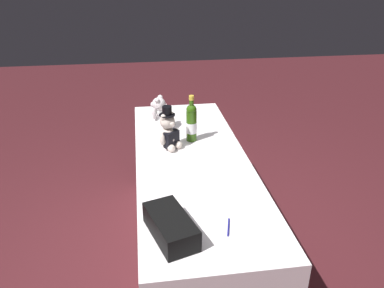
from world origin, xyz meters
The scene contains 7 objects.
ground_plane centered at (0.00, 0.00, 0.00)m, with size 12.00×12.00×0.00m, color #47191E.
reception_table centered at (0.00, 0.00, 0.40)m, with size 2.00×0.71×0.79m, color white.
teddy_bear_groom centered at (-0.17, -0.13, 0.91)m, with size 0.16×0.15×0.29m.
teddy_bear_bride centered at (-0.50, -0.16, 0.90)m, with size 0.19×0.22×0.25m.
champagne_bottle centered at (-0.27, 0.04, 0.93)m, with size 0.07×0.07×0.33m.
signing_pen centered at (0.71, 0.07, 0.80)m, with size 0.13×0.04×0.01m.
gift_case_black centered at (0.73, -0.20, 0.85)m, with size 0.35×0.24×0.10m.
Camera 1 is at (2.09, -0.30, 1.91)m, focal length 35.19 mm.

